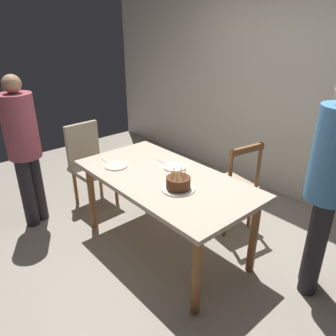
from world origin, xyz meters
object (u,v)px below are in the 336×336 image
(chair_upholstered, at_px, (89,160))
(person_guest, at_px, (330,181))
(plate_near_celebrant, at_px, (116,166))
(person_celebrant, at_px, (23,145))
(plate_far_side, at_px, (175,167))
(chair_spindle_back, at_px, (231,186))
(birthday_cake, at_px, (178,184))
(dining_table, at_px, (164,186))

(chair_upholstered, distance_m, person_guest, 2.52)
(chair_upholstered, bearing_deg, plate_near_celebrant, -8.42)
(plate_near_celebrant, height_order, chair_upholstered, chair_upholstered)
(chair_upholstered, distance_m, person_celebrant, 0.76)
(plate_far_side, relative_size, chair_spindle_back, 0.23)
(birthday_cake, height_order, chair_upholstered, chair_upholstered)
(person_celebrant, bearing_deg, chair_upholstered, 88.94)
(birthday_cake, bearing_deg, chair_spindle_back, 96.22)
(plate_near_celebrant, relative_size, chair_upholstered, 0.23)
(chair_spindle_back, height_order, chair_upholstered, same)
(plate_near_celebrant, height_order, person_guest, person_guest)
(plate_near_celebrant, distance_m, person_celebrant, 0.97)
(chair_spindle_back, bearing_deg, chair_upholstered, -149.01)
(dining_table, relative_size, plate_far_side, 7.70)
(person_guest, bearing_deg, chair_spindle_back, 168.78)
(chair_spindle_back, relative_size, chair_upholstered, 1.00)
(birthday_cake, relative_size, person_celebrant, 0.18)
(person_guest, bearing_deg, dining_table, -154.47)
(plate_near_celebrant, bearing_deg, person_guest, 24.84)
(chair_spindle_back, xyz_separation_m, person_guest, (1.00, -0.20, 0.51))
(plate_near_celebrant, bearing_deg, birthday_cake, 10.42)
(dining_table, height_order, person_guest, person_guest)
(dining_table, height_order, chair_upholstered, chair_upholstered)
(person_guest, bearing_deg, plate_near_celebrant, -155.16)
(chair_spindle_back, height_order, person_celebrant, person_celebrant)
(chair_upholstered, bearing_deg, birthday_cake, 0.69)
(dining_table, distance_m, plate_near_celebrant, 0.52)
(person_guest, bearing_deg, birthday_cake, -145.69)
(person_celebrant, bearing_deg, plate_near_celebrant, 35.62)
(dining_table, relative_size, person_guest, 1.00)
(person_guest, bearing_deg, person_celebrant, -151.40)
(chair_spindle_back, bearing_deg, plate_near_celebrant, -123.37)
(dining_table, distance_m, person_celebrant, 1.48)
(person_celebrant, xyz_separation_m, person_guest, (2.41, 1.32, 0.08))
(birthday_cake, height_order, chair_spindle_back, chair_spindle_back)
(plate_near_celebrant, relative_size, person_celebrant, 0.14)
(plate_near_celebrant, bearing_deg, chair_spindle_back, 56.63)
(plate_near_celebrant, height_order, plate_far_side, same)
(dining_table, relative_size, plate_near_celebrant, 7.70)
(dining_table, distance_m, chair_spindle_back, 0.80)
(plate_far_side, height_order, person_guest, person_guest)
(birthday_cake, bearing_deg, person_celebrant, -155.22)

